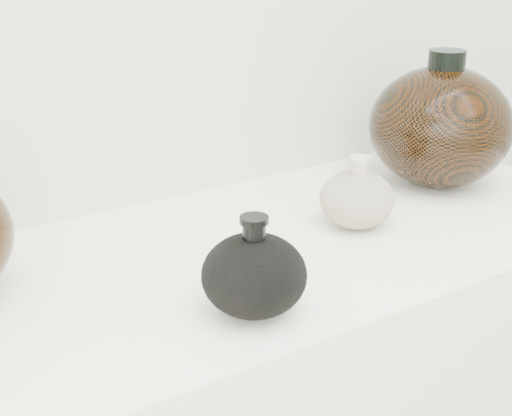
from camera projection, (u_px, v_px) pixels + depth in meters
black_gourd_vase at (254, 274)px, 0.85m from camera, size 0.13×0.13×0.12m
cream_gourd_vase at (357, 198)px, 1.09m from camera, size 0.14×0.14×0.11m
right_round_pot at (440, 126)px, 1.25m from camera, size 0.33×0.33×0.24m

